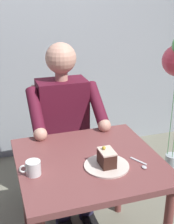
# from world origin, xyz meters

# --- Properties ---
(cafe_rear_panel) EXTENTS (6.40, 0.12, 3.00)m
(cafe_rear_panel) POSITION_xyz_m (0.00, -1.50, 1.50)
(cafe_rear_panel) COLOR #9FA8B1
(cafe_rear_panel) RESTS_ON ground
(dining_table) EXTENTS (0.81, 0.77, 0.71)m
(dining_table) POSITION_xyz_m (0.00, 0.00, 0.61)
(dining_table) COLOR brown
(dining_table) RESTS_ON ground
(chair) EXTENTS (0.42, 0.42, 0.91)m
(chair) POSITION_xyz_m (0.00, -0.73, 0.51)
(chair) COLOR brown
(chair) RESTS_ON ground
(seated_person) EXTENTS (0.53, 0.58, 1.27)m
(seated_person) POSITION_xyz_m (0.00, -0.56, 0.67)
(seated_person) COLOR #551327
(seated_person) RESTS_ON ground
(dessert_plate) EXTENTS (0.25, 0.25, 0.01)m
(dessert_plate) POSITION_xyz_m (-0.07, 0.10, 0.71)
(dessert_plate) COLOR silver
(dessert_plate) RESTS_ON dining_table
(cake_slice) EXTENTS (0.08, 0.11, 0.11)m
(cake_slice) POSITION_xyz_m (-0.07, 0.10, 0.76)
(cake_slice) COLOR #3F2119
(cake_slice) RESTS_ON dessert_plate
(coffee_cup) EXTENTS (0.11, 0.08, 0.08)m
(coffee_cup) POSITION_xyz_m (0.33, 0.06, 0.75)
(coffee_cup) COLOR white
(coffee_cup) RESTS_ON dining_table
(dessert_spoon) EXTENTS (0.06, 0.14, 0.01)m
(dessert_spoon) POSITION_xyz_m (-0.26, 0.15, 0.71)
(dessert_spoon) COLOR silver
(dessert_spoon) RESTS_ON dining_table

